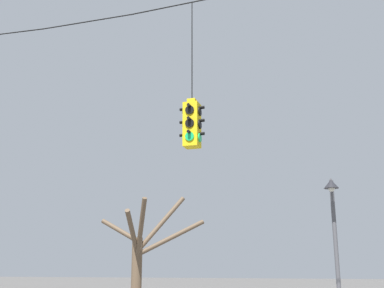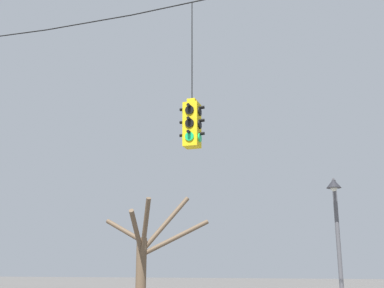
{
  "view_description": "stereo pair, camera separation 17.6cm",
  "coord_description": "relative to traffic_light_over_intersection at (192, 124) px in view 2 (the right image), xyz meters",
  "views": [
    {
      "loc": [
        5.92,
        -9.54,
        2.3
      ],
      "look_at": [
        2.85,
        0.38,
        4.97
      ],
      "focal_mm": 45.0,
      "sensor_mm": 36.0,
      "label": 1
    },
    {
      "loc": [
        6.09,
        -9.49,
        2.3
      ],
      "look_at": [
        2.85,
        0.38,
        4.97
      ],
      "focal_mm": 45.0,
      "sensor_mm": 36.0,
      "label": 2
    }
  ],
  "objects": [
    {
      "name": "traffic_light_over_intersection",
      "position": [
        0.0,
        0.0,
        0.0
      ],
      "size": [
        0.58,
        0.58,
        3.6
      ],
      "color": "yellow"
    },
    {
      "name": "street_lamp",
      "position": [
        2.86,
        4.38,
        -2.1
      ],
      "size": [
        0.42,
        0.73,
        4.77
      ],
      "color": "#515156",
      "rests_on": "ground_plane"
    },
    {
      "name": "bare_tree",
      "position": [
        -5.39,
        10.01,
        -2.72
      ],
      "size": [
        4.52,
        3.91,
        5.52
      ],
      "color": "brown",
      "rests_on": "ground_plane"
    },
    {
      "name": "span_wire",
      "position": [
        -2.85,
        0.0,
        3.2
      ],
      "size": [
        17.63,
        0.03,
        0.62
      ],
      "color": "black"
    }
  ]
}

